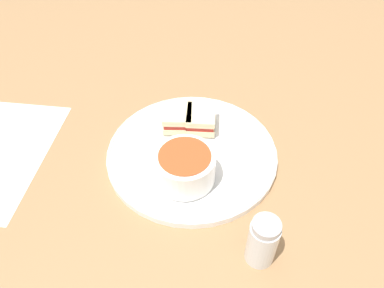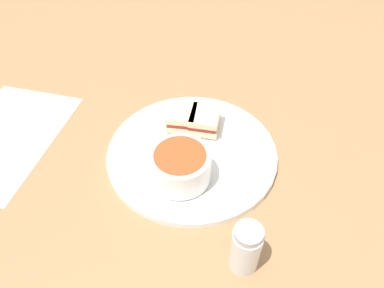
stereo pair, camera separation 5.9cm
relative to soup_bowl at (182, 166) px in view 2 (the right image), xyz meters
name	(u,v)px [view 2 (the right image)]	position (x,y,z in m)	size (l,w,h in m)	color
ground_plane	(192,156)	(0.00, 0.07, -0.05)	(2.40, 2.40, 0.00)	#9E754C
plate	(192,153)	(0.00, 0.07, -0.04)	(0.33, 0.33, 0.02)	white
soup_bowl	(182,166)	(0.00, 0.00, 0.00)	(0.11, 0.11, 0.06)	white
spoon	(156,166)	(-0.05, 0.01, -0.03)	(0.08, 0.10, 0.01)	silver
sandwich_half_near	(205,120)	(0.00, 0.14, -0.01)	(0.06, 0.07, 0.04)	beige
sandwich_half_far	(182,117)	(-0.05, 0.14, -0.01)	(0.07, 0.07, 0.04)	beige
salt_shaker	(246,248)	(0.14, -0.12, 0.00)	(0.05, 0.05, 0.09)	silver
menu_sheet	(4,138)	(-0.39, 0.00, -0.05)	(0.22, 0.32, 0.00)	white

